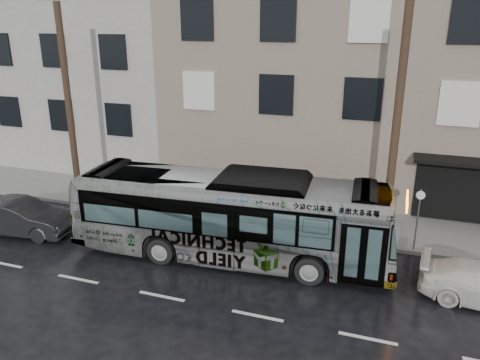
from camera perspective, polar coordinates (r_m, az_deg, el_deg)
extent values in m
plane|color=black|center=(17.51, -5.59, -9.75)|extent=(120.00, 120.00, 0.00)
cube|color=gray|center=(21.58, -0.19, -3.73)|extent=(90.00, 3.60, 0.15)
cube|color=gray|center=(26.80, 15.97, 12.00)|extent=(20.00, 12.00, 11.00)
cube|color=#B1AEA7|center=(37.36, -23.08, 16.84)|extent=(26.00, 15.00, 16.00)
cylinder|color=#3E2E1F|center=(17.59, 18.46, 5.72)|extent=(0.30, 0.30, 9.00)
cylinder|color=#3E2E1F|center=(22.56, -20.12, 8.24)|extent=(0.30, 0.30, 9.00)
cylinder|color=slate|center=(18.59, 20.80, -4.59)|extent=(0.06, 0.06, 2.40)
imported|color=#B2B2B2|center=(17.03, -1.21, -4.42)|extent=(11.85, 3.52, 3.26)
imported|color=black|center=(21.23, -25.20, -4.14)|extent=(4.51, 2.01, 1.44)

